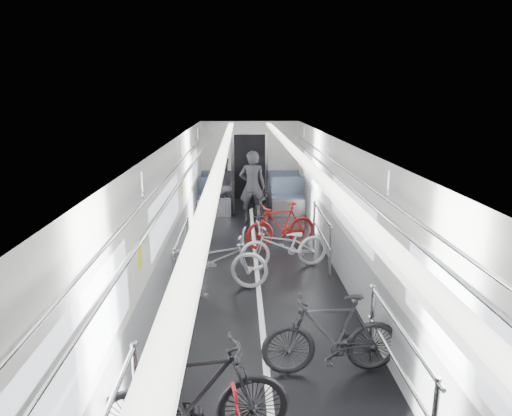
# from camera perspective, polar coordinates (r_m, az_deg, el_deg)

# --- Properties ---
(car_shell) EXTENTS (3.02, 14.01, 2.41)m
(car_shell) POSITION_cam_1_polar(r_m,az_deg,el_deg) (9.07, -0.10, 0.87)
(car_shell) COLOR black
(car_shell) RESTS_ON ground
(bike_left_mid) EXTENTS (1.85, 0.78, 1.08)m
(bike_left_mid) POSITION_cam_1_polar(r_m,az_deg,el_deg) (4.49, -7.87, -22.34)
(bike_left_mid) COLOR black
(bike_left_mid) RESTS_ON floor
(bike_left_far) EXTENTS (1.96, 0.93, 0.99)m
(bike_left_far) POSITION_cam_1_polar(r_m,az_deg,el_deg) (7.78, -5.39, -6.33)
(bike_left_far) COLOR #A4A5A9
(bike_left_far) RESTS_ON floor
(bike_right_near) EXTENTS (1.66, 0.55, 0.98)m
(bike_right_near) POSITION_cam_1_polar(r_m,az_deg,el_deg) (5.55, 9.40, -15.32)
(bike_right_near) COLOR black
(bike_right_near) RESTS_ON floor
(bike_right_mid) EXTENTS (1.81, 0.97, 0.90)m
(bike_right_mid) POSITION_cam_1_polar(r_m,az_deg,el_deg) (8.56, 3.56, -4.68)
(bike_right_mid) COLOR silver
(bike_right_mid) RESTS_ON floor
(bike_right_far) EXTENTS (1.66, 0.97, 0.96)m
(bike_right_far) POSITION_cam_1_polar(r_m,az_deg,el_deg) (9.72, 3.14, -2.18)
(bike_right_far) COLOR maroon
(bike_right_far) RESTS_ON floor
(bike_aisle) EXTENTS (0.73, 1.79, 0.92)m
(bike_aisle) POSITION_cam_1_polar(r_m,az_deg,el_deg) (11.58, 0.47, 0.39)
(bike_aisle) COLOR black
(bike_aisle) RESTS_ON floor
(person_standing) EXTENTS (0.71, 0.51, 1.83)m
(person_standing) POSITION_cam_1_polar(r_m,az_deg,el_deg) (11.58, -0.45, 2.70)
(person_standing) COLOR black
(person_standing) RESTS_ON floor
(person_seated) EXTENTS (0.90, 0.77, 1.60)m
(person_seated) POSITION_cam_1_polar(r_m,az_deg,el_deg) (12.34, -4.27, 2.81)
(person_seated) COLOR #2B282F
(person_seated) RESTS_ON floor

